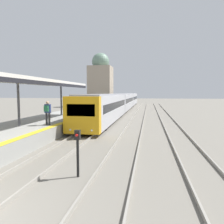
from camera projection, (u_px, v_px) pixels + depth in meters
The scene contains 5 objects.
platform_canopy at pixel (18, 81), 14.37m from camera, with size 4.00×17.97×3.17m.
person_on_platform at pixel (48, 111), 15.09m from camera, with size 0.40×0.40×1.66m.
train_near at pixel (123, 101), 39.02m from camera, with size 2.62×48.68×3.03m.
signal_post_near at pixel (78, 148), 8.13m from camera, with size 0.20×0.21×1.79m.
distant_domed_building at pixel (101, 82), 50.15m from camera, with size 5.12×5.12×12.20m.
Camera 1 is at (4.63, -3.91, 3.16)m, focal length 35.00 mm.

